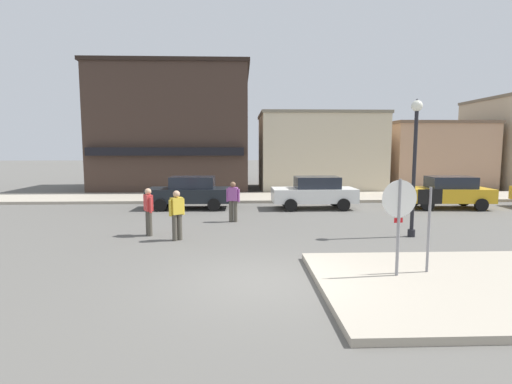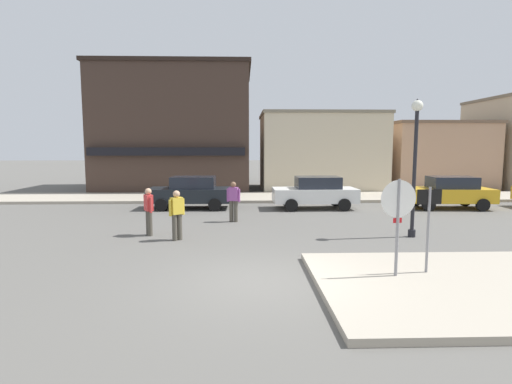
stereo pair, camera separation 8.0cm
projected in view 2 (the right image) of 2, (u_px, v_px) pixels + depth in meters
ground_plane at (260, 281)px, 8.92m from camera, size 160.00×160.00×0.00m
sidewalk_corner at (468, 286)px, 8.42m from camera, size 6.40×4.80×0.15m
kerb_far at (250, 197)px, 23.14m from camera, size 80.00×4.00×0.15m
stop_sign at (398, 215)px, 8.70m from camera, size 0.81×0.13×2.30m
one_way_sign at (428, 221)px, 8.97m from camera, size 0.60×0.09×2.10m
lamp_post at (416, 148)px, 12.99m from camera, size 0.36×0.36×4.54m
parked_car_nearest at (191, 192)px, 19.33m from camera, size 4.03×1.93×1.56m
parked_car_second at (315, 192)px, 19.27m from camera, size 4.03×1.93×1.56m
parked_car_third at (449, 192)px, 19.32m from camera, size 4.10×2.08×1.56m
pedestrian_crossing_near at (233, 200)px, 15.90m from camera, size 0.56×0.30×1.61m
pedestrian_crossing_far at (149, 210)px, 13.45m from camera, size 0.37×0.52×1.61m
pedestrian_kerb_side at (177, 214)px, 12.75m from camera, size 0.49×0.41×1.61m
building_corner_shop at (177, 130)px, 28.31m from camera, size 10.45×8.16×8.40m
building_storefront_left_near at (319, 152)px, 28.23m from camera, size 8.29×6.51×5.29m
building_storefront_left_mid at (427, 155)px, 29.67m from camera, size 6.97×7.37×4.72m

